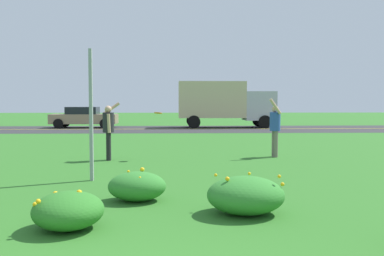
# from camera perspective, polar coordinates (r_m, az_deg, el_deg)

# --- Properties ---
(ground_plane) EXTENTS (120.00, 120.00, 0.00)m
(ground_plane) POSITION_cam_1_polar(r_m,az_deg,el_deg) (15.78, -4.83, -3.00)
(ground_plane) COLOR #2D6B23
(highway_strip) EXTENTS (120.00, 7.96, 0.01)m
(highway_strip) POSITION_cam_1_polar(r_m,az_deg,el_deg) (28.66, -3.72, -0.14)
(highway_strip) COLOR #2D2D30
(highway_strip) RESTS_ON ground
(highway_center_stripe) EXTENTS (120.00, 0.16, 0.00)m
(highway_center_stripe) POSITION_cam_1_polar(r_m,az_deg,el_deg) (28.66, -3.72, -0.13)
(highway_center_stripe) COLOR yellow
(highway_center_stripe) RESTS_ON ground
(daylily_clump_mid_center) EXTENTS (1.22, 1.09, 0.65)m
(daylily_clump_mid_center) POSITION_cam_1_polar(r_m,az_deg,el_deg) (6.91, 7.06, -8.75)
(daylily_clump_mid_center) COLOR #337F2D
(daylily_clump_mid_center) RESTS_ON ground
(daylily_clump_front_left) EXTENTS (0.98, 1.04, 0.53)m
(daylily_clump_front_left) POSITION_cam_1_polar(r_m,az_deg,el_deg) (6.31, -15.94, -10.37)
(daylily_clump_front_left) COLOR #2D7526
(daylily_clump_front_left) RESTS_ON ground
(daylily_clump_mid_right) EXTENTS (1.03, 0.87, 0.58)m
(daylily_clump_mid_right) POSITION_cam_1_polar(r_m,az_deg,el_deg) (7.81, -7.23, -7.61)
(daylily_clump_mid_right) COLOR #337F2D
(daylily_clump_mid_right) RESTS_ON ground
(sign_post_near_path) EXTENTS (0.07, 0.10, 2.93)m
(sign_post_near_path) POSITION_cam_1_polar(r_m,az_deg,el_deg) (9.89, -13.11, 1.66)
(sign_post_near_path) COLOR #93969B
(sign_post_near_path) RESTS_ON ground
(person_thrower_dark_shirt) EXTENTS (0.52, 0.52, 1.76)m
(person_thrower_dark_shirt) POSITION_cam_1_polar(r_m,az_deg,el_deg) (13.33, -10.90, 0.07)
(person_thrower_dark_shirt) COLOR #232328
(person_thrower_dark_shirt) RESTS_ON ground
(person_catcher_blue_shirt) EXTENTS (0.42, 0.51, 1.88)m
(person_catcher_blue_shirt) POSITION_cam_1_polar(r_m,az_deg,el_deg) (14.13, 10.83, 0.24)
(person_catcher_blue_shirt) COLOR #2D4C9E
(person_catcher_blue_shirt) RESTS_ON ground
(frisbee_orange) EXTENTS (0.25, 0.25, 0.08)m
(frisbee_orange) POSITION_cam_1_polar(r_m,az_deg,el_deg) (13.29, -4.48, 1.97)
(frisbee_orange) COLOR orange
(car_tan_center_left) EXTENTS (4.50, 2.00, 1.45)m
(car_tan_center_left) POSITION_cam_1_polar(r_m,az_deg,el_deg) (31.04, -14.02, 1.40)
(car_tan_center_left) COLOR #937F60
(car_tan_center_left) RESTS_ON ground
(box_truck_silver) EXTENTS (6.70, 2.46, 3.20)m
(box_truck_silver) POSITION_cam_1_polar(r_m,az_deg,el_deg) (30.59, 4.27, 3.45)
(box_truck_silver) COLOR #B7BABF
(box_truck_silver) RESTS_ON ground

